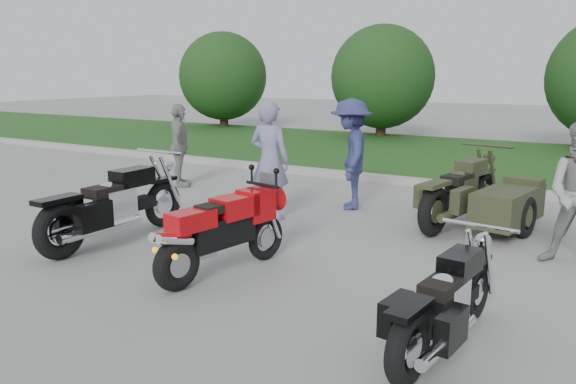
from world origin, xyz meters
The scene contains 12 objects.
ground centered at (0.00, 0.00, 0.00)m, with size 80.00×80.00×0.00m, color #9F9F9A.
curb centered at (0.00, 6.00, 0.07)m, with size 60.00×0.30×0.15m, color #A3A099.
grass_strip centered at (0.00, 10.15, 0.07)m, with size 60.00×8.00×0.14m, color #2E6322.
tree_far_left centered at (-10.00, 13.50, 2.19)m, with size 3.60×3.60×4.00m.
tree_mid_left centered at (-3.00, 13.50, 2.19)m, with size 3.60×3.60×4.00m.
sportbike_red centered at (0.60, -0.38, 0.55)m, with size 0.59×1.98×0.94m.
cruiser_left centered at (-1.50, -0.17, 0.51)m, with size 0.43×2.58×0.99m.
cruiser_right centered at (3.35, -0.91, 0.41)m, with size 0.43×2.07×0.80m.
cruiser_sidecar centered at (2.83, 3.18, 0.46)m, with size 1.50×2.54×0.98m.
person_stripe centered at (-0.36, 2.13, 0.96)m, with size 0.70×0.46×1.91m, color #7C79A5.
person_denim centered at (0.47, 3.43, 0.96)m, with size 1.24×0.71×1.92m, color navy.
person_back centered at (-3.40, 3.38, 0.86)m, with size 1.01×0.42×1.72m, color gray.
Camera 1 is at (4.50, -5.36, 2.34)m, focal length 35.00 mm.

